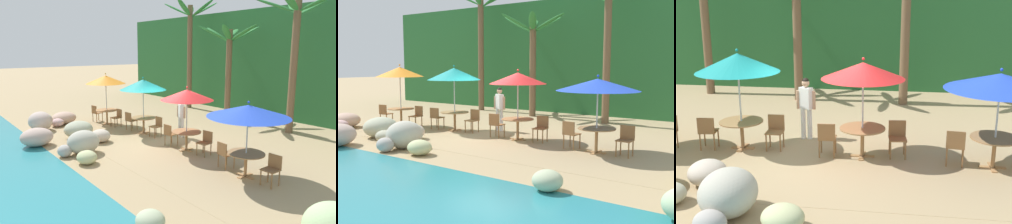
# 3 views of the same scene
# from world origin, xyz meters

# --- Properties ---
(ground_plane) EXTENTS (120.00, 120.00, 0.00)m
(ground_plane) POSITION_xyz_m (0.00, 0.00, 0.00)
(ground_plane) COLOR tan
(terrace_deck) EXTENTS (18.00, 5.20, 0.01)m
(terrace_deck) POSITION_xyz_m (0.00, 0.00, 0.00)
(terrace_deck) COLOR tan
(terrace_deck) RESTS_ON ground
(foliage_backdrop) EXTENTS (28.00, 2.40, 6.00)m
(foliage_backdrop) POSITION_xyz_m (0.00, 9.00, 3.00)
(foliage_backdrop) COLOR #286633
(foliage_backdrop) RESTS_ON ground
(rock_seawall) EXTENTS (14.78, 3.51, 0.99)m
(rock_seawall) POSITION_xyz_m (-0.42, -2.84, 0.37)
(rock_seawall) COLOR #B3AF9D
(rock_seawall) RESTS_ON ground
(umbrella_teal) EXTENTS (2.07, 2.07, 2.57)m
(umbrella_teal) POSITION_xyz_m (-1.99, 0.30, 2.22)
(umbrella_teal) COLOR silver
(umbrella_teal) RESTS_ON ground
(dining_table_teal) EXTENTS (1.10, 1.10, 0.74)m
(dining_table_teal) POSITION_xyz_m (-1.99, 0.30, 0.61)
(dining_table_teal) COLOR #A37547
(dining_table_teal) RESTS_ON ground
(chair_teal_seaward) EXTENTS (0.44, 0.45, 0.87)m
(chair_teal_seaward) POSITION_xyz_m (-1.14, 0.43, 0.51)
(chair_teal_seaward) COLOR olive
(chair_teal_seaward) RESTS_ON ground
(chair_teal_inland) EXTENTS (0.47, 0.48, 0.87)m
(chair_teal_inland) POSITION_xyz_m (-2.82, 0.09, 0.51)
(chair_teal_inland) COLOR olive
(chair_teal_inland) RESTS_ON ground
(umbrella_red) EXTENTS (1.97, 1.97, 2.43)m
(umbrella_red) POSITION_xyz_m (1.11, 0.16, 2.12)
(umbrella_red) COLOR silver
(umbrella_red) RESTS_ON ground
(dining_table_red) EXTENTS (1.10, 1.10, 0.74)m
(dining_table_red) POSITION_xyz_m (1.11, 0.16, 0.61)
(dining_table_red) COLOR #A37547
(dining_table_red) RESTS_ON ground
(chair_red_seaward) EXTENTS (0.46, 0.47, 0.87)m
(chair_red_seaward) POSITION_xyz_m (1.95, 0.34, 0.51)
(chair_red_seaward) COLOR olive
(chair_red_seaward) RESTS_ON ground
(chair_red_inland) EXTENTS (0.44, 0.45, 0.87)m
(chair_red_inland) POSITION_xyz_m (0.27, 0.02, 0.51)
(chair_red_inland) COLOR olive
(chair_red_inland) RESTS_ON ground
(umbrella_blue) EXTENTS (2.43, 2.43, 2.30)m
(umbrella_blue) POSITION_xyz_m (4.13, -0.14, 2.01)
(umbrella_blue) COLOR silver
(umbrella_blue) RESTS_ON ground
(dining_table_blue) EXTENTS (1.10, 1.10, 0.74)m
(dining_table_blue) POSITION_xyz_m (4.13, -0.14, 0.61)
(dining_table_blue) COLOR #A37547
(dining_table_blue) RESTS_ON ground
(chair_blue_inland) EXTENTS (0.46, 0.47, 0.87)m
(chair_blue_inland) POSITION_xyz_m (3.27, -0.14, 0.51)
(chair_blue_inland) COLOR olive
(chair_blue_inland) RESTS_ON ground
(palm_tree_second) EXTENTS (3.48, 3.31, 5.02)m
(palm_tree_second) POSITION_xyz_m (-1.87, 5.78, 3.47)
(palm_tree_second) COLOR brown
(palm_tree_second) RESTS_ON ground
(waiter_in_white) EXTENTS (0.52, 0.32, 1.70)m
(waiter_in_white) POSITION_xyz_m (-0.53, 1.29, 0.99)
(waiter_in_white) COLOR white
(waiter_in_white) RESTS_ON ground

